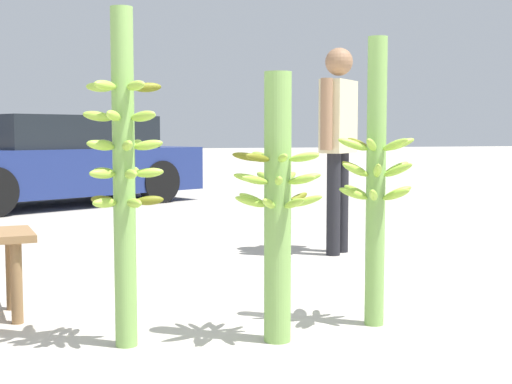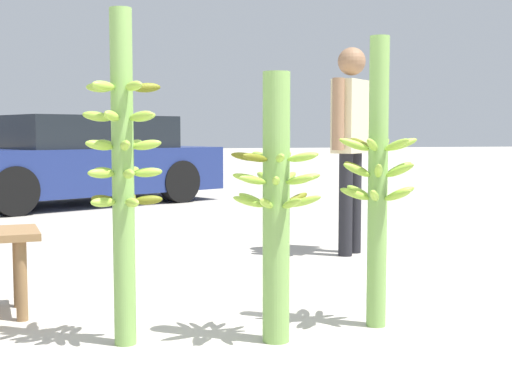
{
  "view_description": "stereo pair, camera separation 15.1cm",
  "coord_description": "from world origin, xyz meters",
  "px_view_note": "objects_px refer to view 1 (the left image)",
  "views": [
    {
      "loc": [
        -0.96,
        -2.98,
        1.0
      ],
      "look_at": [
        0.04,
        0.39,
        0.71
      ],
      "focal_mm": 50.0,
      "sensor_mm": 36.0,
      "label": 1
    },
    {
      "loc": [
        -0.81,
        -3.02,
        1.0
      ],
      "look_at": [
        0.04,
        0.39,
        0.71
      ],
      "focal_mm": 50.0,
      "sensor_mm": 36.0,
      "label": 2
    }
  ],
  "objects_px": {
    "parked_car": "(56,162)",
    "banana_stalk_left": "(124,170)",
    "banana_stalk_center": "(278,203)",
    "banana_stalk_right": "(376,179)",
    "vendor_person": "(338,131)"
  },
  "relations": [
    {
      "from": "parked_car",
      "to": "vendor_person",
      "type": "bearing_deg",
      "value": 176.24
    },
    {
      "from": "banana_stalk_left",
      "to": "parked_car",
      "type": "xyz_separation_m",
      "value": [
        -0.2,
        6.83,
        -0.23
      ]
    },
    {
      "from": "vendor_person",
      "to": "parked_car",
      "type": "bearing_deg",
      "value": -110.41
    },
    {
      "from": "banana_stalk_right",
      "to": "parked_car",
      "type": "relative_size",
      "value": 0.35
    },
    {
      "from": "banana_stalk_center",
      "to": "parked_car",
      "type": "bearing_deg",
      "value": 97.41
    },
    {
      "from": "banana_stalk_center",
      "to": "banana_stalk_right",
      "type": "xyz_separation_m",
      "value": [
        0.58,
        0.14,
        0.09
      ]
    },
    {
      "from": "banana_stalk_right",
      "to": "vendor_person",
      "type": "distance_m",
      "value": 2.2
    },
    {
      "from": "vendor_person",
      "to": "banana_stalk_right",
      "type": "bearing_deg",
      "value": 27.12
    },
    {
      "from": "banana_stalk_right",
      "to": "parked_car",
      "type": "xyz_separation_m",
      "value": [
        -1.48,
        6.82,
        -0.16
      ]
    },
    {
      "from": "banana_stalk_center",
      "to": "parked_car",
      "type": "distance_m",
      "value": 7.01
    },
    {
      "from": "parked_car",
      "to": "banana_stalk_left",
      "type": "bearing_deg",
      "value": 153.46
    },
    {
      "from": "banana_stalk_left",
      "to": "banana_stalk_right",
      "type": "bearing_deg",
      "value": 0.33
    },
    {
      "from": "banana_stalk_center",
      "to": "parked_car",
      "type": "relative_size",
      "value": 0.3
    },
    {
      "from": "banana_stalk_left",
      "to": "parked_car",
      "type": "relative_size",
      "value": 0.37
    },
    {
      "from": "banana_stalk_right",
      "to": "parked_car",
      "type": "bearing_deg",
      "value": 102.27
    }
  ]
}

